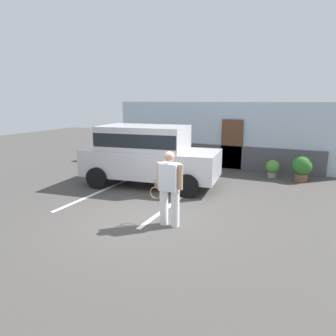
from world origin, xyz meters
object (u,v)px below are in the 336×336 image
Objects in this scene: potted_plant_secondary at (302,167)px; tennis_player_man at (169,188)px; potted_plant_by_porch at (273,168)px; parked_suv at (148,152)px.

tennis_player_man is at bearing -115.15° from potted_plant_secondary.
tennis_player_man is 6.33m from potted_plant_secondary.
potted_plant_secondary is at bearing -9.17° from potted_plant_by_porch.
parked_suv reaches higher than potted_plant_secondary.
potted_plant_by_porch is at bearing 30.89° from parked_suv.
potted_plant_secondary is (1.02, -0.16, 0.14)m from potted_plant_by_porch.
potted_plant_secondary is (4.84, 2.76, -0.63)m from parked_suv.
parked_suv is 2.70× the size of tennis_player_man.
potted_plant_secondary is (2.68, 5.72, -0.40)m from tennis_player_man.
tennis_player_man reaches higher than potted_plant_secondary.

